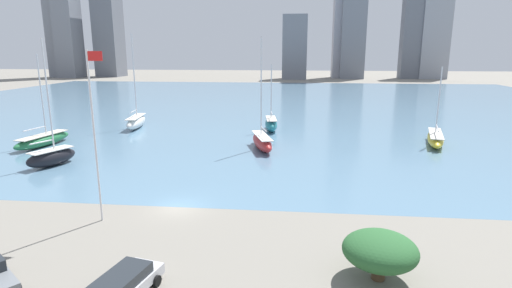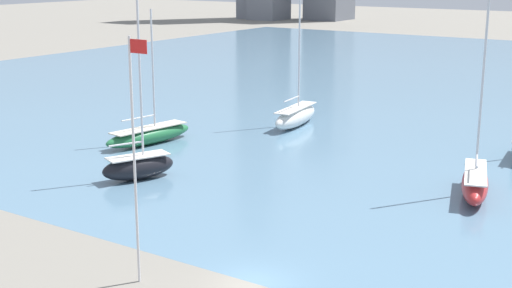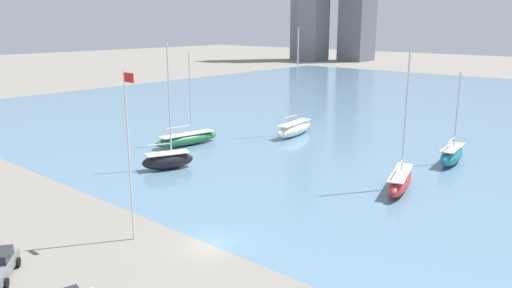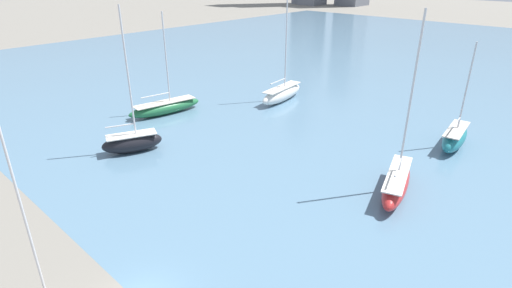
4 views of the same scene
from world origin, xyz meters
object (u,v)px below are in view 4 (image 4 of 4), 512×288
(flag_pole, at_px, (16,186))
(sailboat_red, at_px, (397,182))
(sailboat_green, at_px, (165,107))
(sailboat_black, at_px, (132,142))
(sailboat_white, at_px, (282,93))
(sailboat_teal, at_px, (455,137))

(flag_pole, distance_m, sailboat_red, 27.72)
(sailboat_green, bearing_deg, sailboat_red, 11.70)
(flag_pole, relative_size, sailboat_green, 1.04)
(sailboat_black, xyz_separation_m, sailboat_white, (0.59, 23.79, 0.03))
(flag_pole, relative_size, sailboat_black, 0.91)
(flag_pole, bearing_deg, sailboat_red, 66.98)
(sailboat_black, relative_size, sailboat_white, 0.91)
(sailboat_teal, bearing_deg, sailboat_white, 173.38)
(sailboat_white, bearing_deg, flag_pole, -78.80)
(flag_pole, bearing_deg, sailboat_black, 133.01)
(sailboat_red, distance_m, sailboat_green, 31.10)
(sailboat_black, xyz_separation_m, sailboat_red, (23.87, 10.64, -0.03))
(sailboat_white, relative_size, sailboat_green, 1.25)
(sailboat_black, height_order, sailboat_teal, sailboat_black)
(sailboat_black, bearing_deg, flag_pole, -23.61)
(sailboat_red, bearing_deg, sailboat_black, -172.87)
(sailboat_black, xyz_separation_m, sailboat_green, (-7.19, 9.24, -0.21))
(sailboat_teal, bearing_deg, sailboat_red, -98.48)
(sailboat_red, relative_size, sailboat_white, 0.94)
(flag_pole, xyz_separation_m, sailboat_green, (-20.49, 23.49, -6.25))
(sailboat_red, xyz_separation_m, sailboat_green, (-31.07, -1.40, -0.18))
(sailboat_red, bearing_deg, flag_pole, -129.92)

